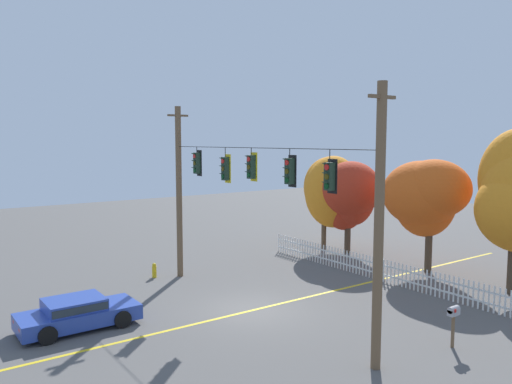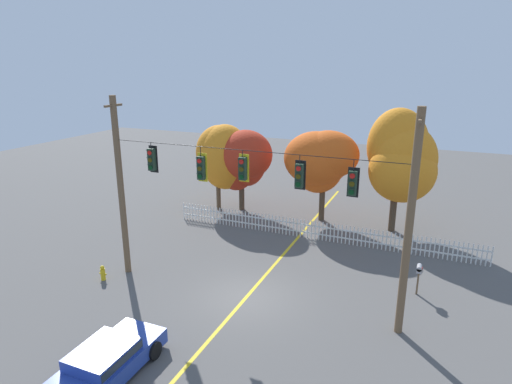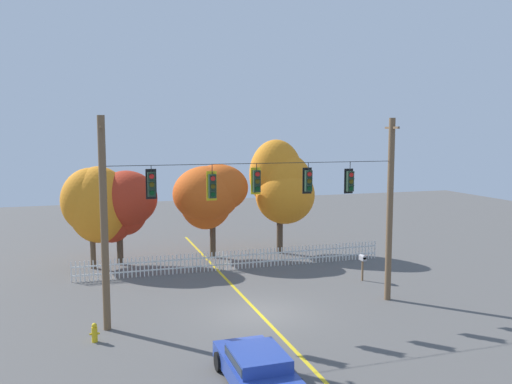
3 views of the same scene
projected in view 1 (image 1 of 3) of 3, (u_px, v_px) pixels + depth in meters
The scene contains 15 objects.
ground at pixel (253, 310), 20.35m from camera, with size 80.00×80.00×0.00m, color #565451.
lane_centerline_stripe at pixel (253, 310), 20.35m from camera, with size 0.16×36.00×0.01m, color gold.
signal_support_span at pixel (253, 204), 19.92m from camera, with size 13.14×1.10×8.56m.
traffic_signal_northbound_secondary at pixel (197, 163), 23.45m from camera, with size 0.43×0.38×1.37m.
traffic_signal_westbound_side at pixel (226, 169), 21.44m from camera, with size 0.43×0.38×1.53m.
traffic_signal_eastbound_side at pixel (251, 167), 19.86m from camera, with size 0.43×0.38×1.33m.
traffic_signal_southbound_primary at pixel (290, 171), 17.93m from camera, with size 0.43×0.38×1.39m.
traffic_signal_northbound_primary at pixel (330, 176), 16.29m from camera, with size 0.43×0.38×1.45m.
white_picket_fence at pixel (397, 274), 23.82m from camera, with size 18.17×0.06×1.11m.
autumn_maple_near_fence at pixel (331, 190), 31.48m from camera, with size 3.94×3.49×5.95m.
autumn_maple_mid at pixel (350, 194), 30.29m from camera, with size 4.02×3.45×5.67m.
autumn_oak_far_east at pixel (426, 194), 25.99m from camera, with size 4.76×3.65×5.94m.
parked_car at pixel (77, 312), 18.32m from camera, with size 2.02×4.24×1.15m.
fire_hydrant at pixel (154, 270), 25.23m from camera, with size 0.38×0.22×0.74m.
roadside_mailbox at pixel (454, 314), 16.56m from camera, with size 0.25×0.44×1.41m.
Camera 1 is at (16.14, -11.41, 6.84)m, focal length 35.16 mm.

